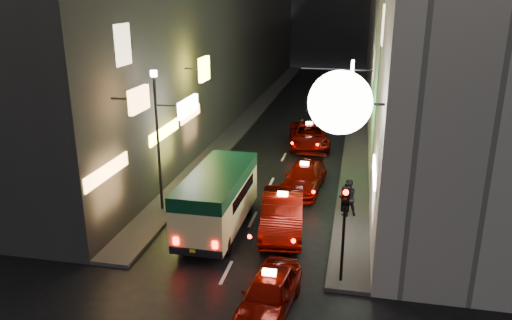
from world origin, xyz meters
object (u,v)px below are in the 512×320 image
Objects in this scene: minibus at (218,194)px; taxi_near at (269,290)px; traffic_light at (345,213)px; lamp_post at (157,132)px.

minibus is 1.24× the size of taxi_near.
traffic_light is 0.56× the size of lamp_post.
taxi_near is at bearing -58.92° from minibus.
minibus is at bearing 121.08° from taxi_near.
lamp_post reaches higher than traffic_light.
minibus is 3.89m from lamp_post.
traffic_light is (2.12, 1.87, 1.95)m from taxi_near.
taxi_near is 9.32m from lamp_post.
minibus is at bearing -23.05° from lamp_post.
minibus is at bearing 147.98° from traffic_light.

